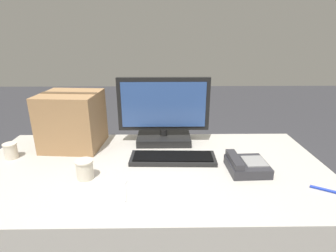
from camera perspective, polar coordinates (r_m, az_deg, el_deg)
office_desk at (r=1.57m, az=-3.40°, el=-20.82°), size 1.80×0.90×0.75m
monitor at (r=1.59m, az=-0.94°, el=2.08°), size 0.55×0.21×0.40m
keyboard at (r=1.41m, az=1.07°, el=-6.98°), size 0.46×0.17×0.03m
desk_phone at (r=1.36m, az=16.59°, el=-8.19°), size 0.19×0.20×0.08m
paper_cup_left at (r=1.66m, az=-31.03°, el=-4.64°), size 0.07×0.07×0.09m
paper_cup_right at (r=1.29m, az=-17.65°, el=-8.99°), size 0.08×0.08×0.09m
spoon at (r=1.21m, az=-9.35°, el=-12.93°), size 0.04×0.17×0.00m
cardboard_box at (r=1.64m, az=-20.10°, el=1.18°), size 0.35×0.33×0.33m
pen_marker at (r=1.35m, az=31.19°, el=-11.82°), size 0.11×0.07×0.01m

